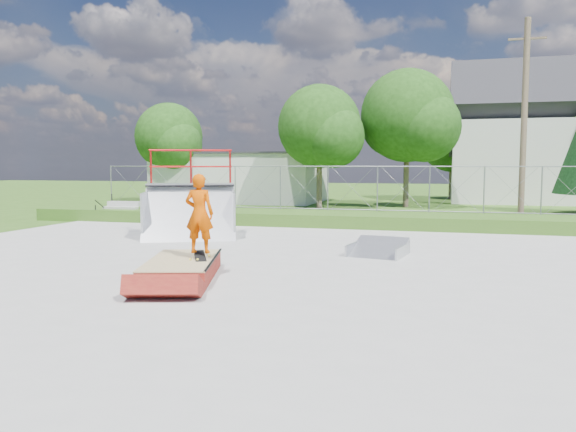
# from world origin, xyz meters

# --- Properties ---
(ground) EXTENTS (120.00, 120.00, 0.00)m
(ground) POSITION_xyz_m (0.00, 0.00, 0.00)
(ground) COLOR #315518
(ground) RESTS_ON ground
(concrete_pad) EXTENTS (20.00, 16.00, 0.04)m
(concrete_pad) POSITION_xyz_m (0.00, 0.00, 0.02)
(concrete_pad) COLOR #9C9C99
(concrete_pad) RESTS_ON ground
(grass_berm) EXTENTS (24.00, 3.00, 0.50)m
(grass_berm) POSITION_xyz_m (0.00, 9.50, 0.25)
(grass_berm) COLOR #315518
(grass_berm) RESTS_ON ground
(grind_box) EXTENTS (2.03, 2.98, 0.40)m
(grind_box) POSITION_xyz_m (-0.63, -1.43, 0.20)
(grind_box) COLOR maroon
(grind_box) RESTS_ON concrete_pad
(quarter_pipe) EXTENTS (3.56, 3.32, 2.85)m
(quarter_pipe) POSITION_xyz_m (-3.25, 4.47, 1.43)
(quarter_pipe) COLOR #AEB0B6
(quarter_pipe) RESTS_ON concrete_pad
(flat_bank_ramp) EXTENTS (1.55, 1.63, 0.41)m
(flat_bank_ramp) POSITION_xyz_m (2.94, 2.48, 0.20)
(flat_bank_ramp) COLOR #AEB0B6
(flat_bank_ramp) RESTS_ON concrete_pad
(skateboard) EXTENTS (0.57, 0.80, 0.13)m
(skateboard) POSITION_xyz_m (-0.31, -1.25, 0.45)
(skateboard) COLOR black
(skateboard) RESTS_ON grind_box
(skater) EXTENTS (0.63, 0.45, 1.64)m
(skater) POSITION_xyz_m (-0.31, -1.25, 1.27)
(skater) COLOR #D24900
(skater) RESTS_ON grind_box
(concrete_stairs) EXTENTS (1.50, 1.60, 0.80)m
(concrete_stairs) POSITION_xyz_m (-8.50, 8.70, 0.40)
(concrete_stairs) COLOR #9C9C99
(concrete_stairs) RESTS_ON ground
(chain_link_fence) EXTENTS (20.00, 0.06, 1.80)m
(chain_link_fence) POSITION_xyz_m (0.00, 10.50, 1.40)
(chain_link_fence) COLOR gray
(chain_link_fence) RESTS_ON grass_berm
(utility_building_flat) EXTENTS (10.00, 6.00, 3.00)m
(utility_building_flat) POSITION_xyz_m (-8.00, 22.00, 1.50)
(utility_building_flat) COLOR beige
(utility_building_flat) RESTS_ON ground
(gable_house) EXTENTS (8.40, 6.08, 8.94)m
(gable_house) POSITION_xyz_m (9.00, 26.00, 3.84)
(gable_house) COLOR beige
(gable_house) RESTS_ON ground
(utility_pole) EXTENTS (0.24, 0.24, 8.00)m
(utility_pole) POSITION_xyz_m (7.50, 12.00, 4.00)
(utility_pole) COLOR brown
(utility_pole) RESTS_ON ground
(tree_left_near) EXTENTS (4.76, 4.48, 6.65)m
(tree_left_near) POSITION_xyz_m (-1.75, 17.83, 4.24)
(tree_left_near) COLOR brown
(tree_left_near) RESTS_ON ground
(tree_center) EXTENTS (5.44, 5.12, 7.60)m
(tree_center) POSITION_xyz_m (2.78, 19.81, 4.85)
(tree_center) COLOR brown
(tree_center) RESTS_ON ground
(tree_left_far) EXTENTS (4.42, 4.16, 6.18)m
(tree_left_far) POSITION_xyz_m (-11.77, 19.85, 3.94)
(tree_left_far) COLOR brown
(tree_left_far) RESTS_ON ground
(tree_back_mid) EXTENTS (4.08, 3.84, 5.70)m
(tree_back_mid) POSITION_xyz_m (5.21, 27.86, 3.63)
(tree_back_mid) COLOR brown
(tree_back_mid) RESTS_ON ground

